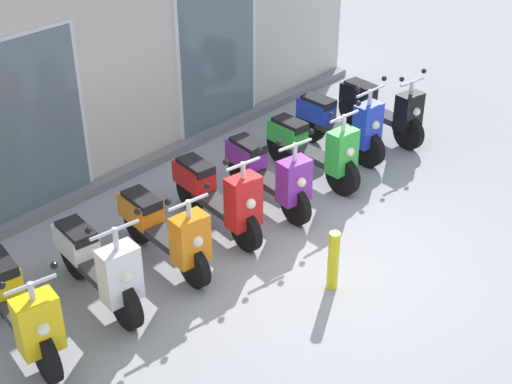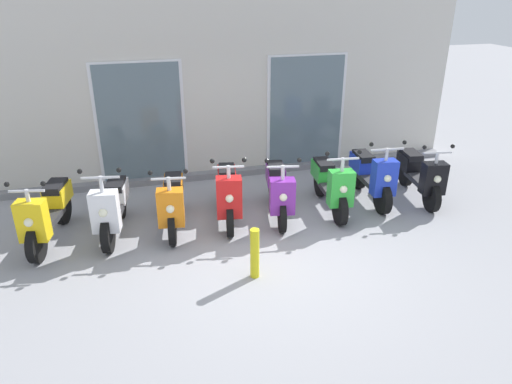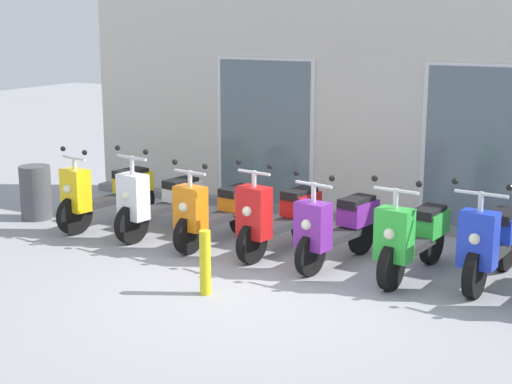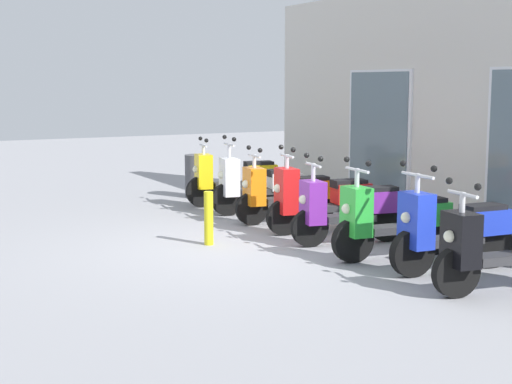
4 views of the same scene
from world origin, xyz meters
TOP-DOWN VIEW (x-y plane):
  - ground_plane at (0.00, 0.00)m, footprint 40.00×40.00m
  - storefront_facade at (0.00, 3.38)m, footprint 9.40×0.50m
  - scooter_yellow at (-3.10, 1.30)m, footprint 0.67×1.66m
  - scooter_white at (-2.19, 1.28)m, footprint 0.63×1.59m
  - scooter_orange at (-1.29, 1.27)m, footprint 0.60×1.59m
  - scooter_red at (-0.41, 1.29)m, footprint 0.62×1.60m
  - scooter_purple at (0.41, 1.21)m, footprint 0.65×1.57m
  - scooter_green at (1.33, 1.22)m, footprint 0.57×1.64m
  - scooter_blue at (2.16, 1.37)m, footprint 0.63×1.61m
  - trash_bin at (-4.28, 1.14)m, footprint 0.45×0.45m
  - curb_bollard at (-0.42, -0.40)m, footprint 0.12×0.12m

SIDE VIEW (x-z plane):
  - ground_plane at x=0.00m, z-range 0.00..0.00m
  - curb_bollard at x=-0.42m, z-range 0.00..0.70m
  - trash_bin at x=-4.28m, z-range 0.00..0.78m
  - scooter_orange at x=-1.29m, z-range -0.13..1.04m
  - scooter_green at x=1.33m, z-range -0.15..1.08m
  - scooter_white at x=-2.19m, z-range -0.17..1.10m
  - scooter_blue at x=2.16m, z-range -0.15..1.10m
  - scooter_yellow at x=-3.10m, z-range -0.12..1.06m
  - scooter_purple at x=0.41m, z-range -0.12..1.07m
  - scooter_red at x=-0.41m, z-range -0.13..1.10m
  - storefront_facade at x=0.00m, z-range -0.06..3.50m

